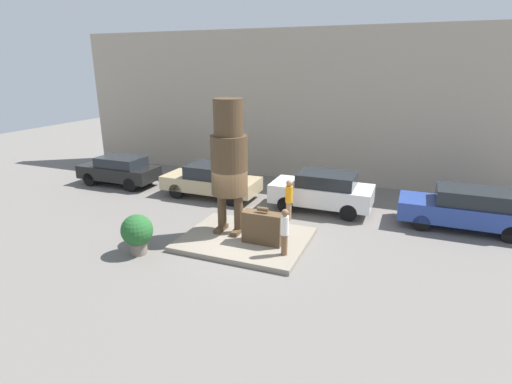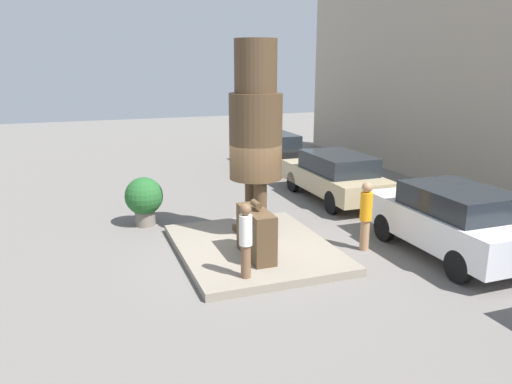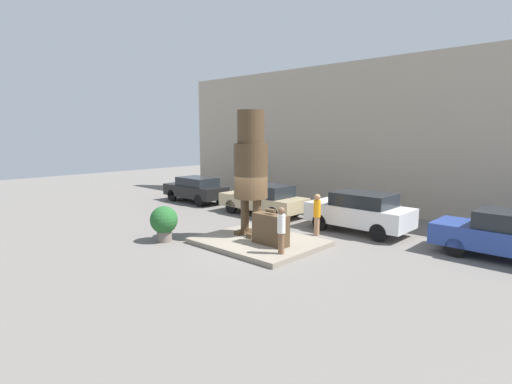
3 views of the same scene
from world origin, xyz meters
The scene contains 10 objects.
ground_plane centered at (0.00, 0.00, 0.00)m, with size 60.00×60.00×0.00m, color slate.
pedestal centered at (0.00, 0.00, 0.09)m, with size 4.38×3.55×0.18m.
statue_figure centered at (-0.73, 0.31, 2.99)m, with size 1.30×1.30×4.80m.
giant_suitcase centered at (0.74, -0.22, 0.74)m, with size 1.38×0.48×1.31m.
tourist centered at (1.71, -0.79, 1.04)m, with size 0.27×0.27×1.57m.
parked_car_black centered at (-8.91, 4.09, 0.82)m, with size 4.19×1.71×1.51m.
parked_car_tan centered at (-3.47, 4.09, 0.84)m, with size 4.61×1.83×1.57m.
parked_car_white centered at (1.80, 4.26, 0.89)m, with size 4.29×1.89×1.68m.
planter_pot centered at (-2.95, -2.18, 0.78)m, with size 1.05×1.05×1.37m.
worker_hivis centered at (0.81, 2.57, 0.93)m, with size 0.29×0.29×1.71m.
Camera 2 is at (10.64, -3.84, 4.48)m, focal length 35.00 mm.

